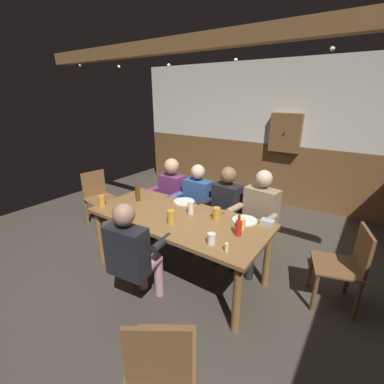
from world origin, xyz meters
TOP-DOWN VIEW (x-y plane):
  - ground_plane at (0.00, 0.00)m, footprint 7.25×7.25m
  - back_wall_upper at (0.00, 2.96)m, footprint 6.04×0.12m
  - back_wall_wainscot at (0.00, 2.96)m, footprint 6.04×0.12m
  - ceiling_beam at (0.00, 0.44)m, footprint 5.44×0.14m
  - dining_table at (0.00, -0.04)m, footprint 2.08×0.94m
  - person_0 at (-0.70, 0.66)m, footprint 0.52×0.51m
  - person_1 at (-0.24, 0.66)m, footprint 0.54×0.49m
  - person_2 at (0.23, 0.66)m, footprint 0.53×0.55m
  - person_3 at (0.69, 0.65)m, footprint 0.58×0.56m
  - person_4 at (-0.01, -0.73)m, footprint 0.57×0.54m
  - chair_empty_near_right at (1.70, 0.51)m, footprint 0.55×0.55m
  - chair_empty_near_left at (0.86, -1.31)m, footprint 0.61×0.61m
  - chair_empty_far_end at (-1.94, 0.29)m, footprint 0.51×0.51m
  - table_candle at (0.80, -0.36)m, footprint 0.04×0.04m
  - condiment_caddy at (0.92, 0.36)m, footprint 0.14×0.10m
  - plate_0 at (0.68, 0.29)m, footprint 0.27×0.27m
  - plate_1 at (-0.19, 0.35)m, footprint 0.27×0.27m
  - bottle_0 at (0.76, -0.04)m, footprint 0.06×0.06m
  - bottle_1 at (-0.72, 0.04)m, footprint 0.06×0.06m
  - pint_glass_0 at (-0.97, -0.33)m, footprint 0.08×0.08m
  - pint_glass_1 at (0.73, 0.10)m, footprint 0.08×0.08m
  - pint_glass_2 at (0.62, -0.33)m, footprint 0.08×0.08m
  - pint_glass_3 at (0.05, -0.22)m, footprint 0.08×0.08m
  - pint_glass_4 at (0.08, 0.11)m, footprint 0.07×0.07m
  - pint_glass_5 at (0.41, 0.15)m, footprint 0.08×0.08m
  - wall_dart_cabinet at (0.30, 2.83)m, footprint 0.56×0.15m
  - string_lights at (0.00, 0.39)m, footprint 4.27×0.04m

SIDE VIEW (x-z plane):
  - ground_plane at x=0.00m, z-range 0.00..0.00m
  - chair_empty_near_right at x=1.70m, z-range 0.04..0.92m
  - chair_empty_near_left at x=0.86m, z-range 0.04..0.92m
  - chair_empty_far_end at x=-1.94m, z-range 0.04..0.92m
  - back_wall_wainscot at x=0.00m, z-range 0.00..1.17m
  - person_1 at x=-0.24m, z-range 0.06..1.24m
  - person_4 at x=-0.01m, z-range 0.06..1.24m
  - person_0 at x=-0.70m, z-range 0.07..1.27m
  - person_2 at x=0.23m, z-range 0.06..1.28m
  - dining_table at x=0.00m, z-range 0.29..1.05m
  - person_3 at x=0.69m, z-range 0.06..1.30m
  - plate_0 at x=0.68m, z-range 0.76..0.78m
  - plate_1 at x=-0.19m, z-range 0.76..0.78m
  - condiment_caddy at x=0.92m, z-range 0.76..0.81m
  - table_candle at x=0.80m, z-range 0.76..0.84m
  - pint_glass_2 at x=0.62m, z-range 0.76..0.87m
  - pint_glass_1 at x=0.73m, z-range 0.76..0.88m
  - pint_glass_0 at x=-0.97m, z-range 0.76..0.90m
  - pint_glass_5 at x=0.41m, z-range 0.76..0.90m
  - pint_glass_3 at x=0.05m, z-range 0.76..0.92m
  - pint_glass_4 at x=0.08m, z-range 0.76..0.92m
  - bottle_0 at x=0.76m, z-range 0.74..0.96m
  - bottle_1 at x=-0.72m, z-range 0.74..0.98m
  - wall_dart_cabinet at x=0.30m, z-range 1.06..1.76m
  - back_wall_upper at x=0.00m, z-range 1.17..2.68m
  - string_lights at x=0.00m, z-range 2.37..2.49m
  - ceiling_beam at x=0.00m, z-range 2.52..2.68m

